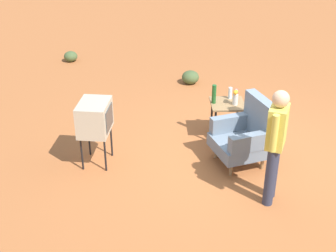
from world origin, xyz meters
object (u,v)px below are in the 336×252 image
object	(u,v)px
armchair	(246,134)
bottle_short_clear	(230,93)
bottle_wine_green	(214,94)
flower_vase	(235,96)
side_table	(227,108)
tv_on_stand	(95,118)
person_standing	(276,141)

from	to	relation	value
armchair	bottle_short_clear	distance (m)	1.03
armchair	bottle_wine_green	bearing A→B (deg)	-154.09
armchair	bottle_wine_green	size ratio (longest dim) A/B	3.31
bottle_short_clear	flower_vase	world-z (taller)	flower_vase
bottle_wine_green	side_table	bearing A→B (deg)	87.34
armchair	tv_on_stand	distance (m)	2.31
person_standing	flower_vase	world-z (taller)	person_standing
tv_on_stand	bottle_short_clear	world-z (taller)	tv_on_stand
armchair	tv_on_stand	size ratio (longest dim) A/B	1.03
armchair	side_table	world-z (taller)	armchair
side_table	tv_on_stand	size ratio (longest dim) A/B	0.62
tv_on_stand	person_standing	distance (m)	2.67
side_table	flower_vase	xyz separation A→B (m)	(0.06, 0.11, 0.24)
side_table	bottle_wine_green	xyz separation A→B (m)	(-0.01, -0.23, 0.26)
armchair	person_standing	bearing A→B (deg)	9.43
flower_vase	bottle_wine_green	bearing A→B (deg)	-102.36
armchair	flower_vase	size ratio (longest dim) A/B	4.00
flower_vase	armchair	bearing A→B (deg)	4.43
bottle_short_clear	side_table	bearing A→B (deg)	-20.00
armchair	flower_vase	world-z (taller)	armchair
armchair	person_standing	world-z (taller)	person_standing
side_table	tv_on_stand	bearing A→B (deg)	-70.79
bottle_short_clear	tv_on_stand	bearing A→B (deg)	-67.20
side_table	person_standing	xyz separation A→B (m)	(1.79, 0.33, 0.39)
armchair	tv_on_stand	xyz separation A→B (m)	(-0.08, -2.29, 0.28)
flower_vase	person_standing	bearing A→B (deg)	7.26
side_table	bottle_wine_green	world-z (taller)	bottle_wine_green
armchair	bottle_wine_green	world-z (taller)	armchair
tv_on_stand	bottle_short_clear	bearing A→B (deg)	112.80
tv_on_stand	side_table	bearing A→B (deg)	109.21
person_standing	flower_vase	distance (m)	1.75
armchair	side_table	size ratio (longest dim) A/B	1.65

